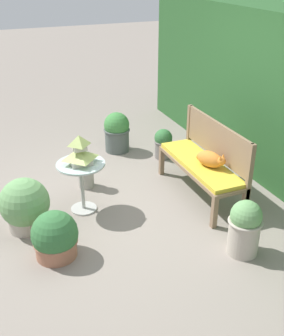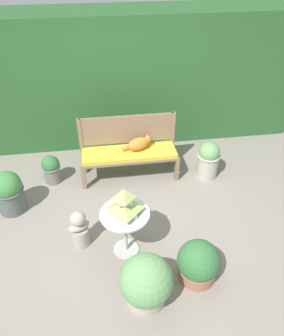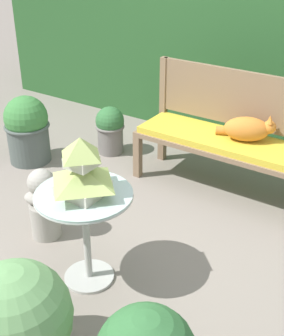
{
  "view_description": "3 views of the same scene",
  "coord_description": "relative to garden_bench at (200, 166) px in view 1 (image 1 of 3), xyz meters",
  "views": [
    {
      "loc": [
        4.21,
        -1.41,
        2.77
      ],
      "look_at": [
        -0.04,
        0.33,
        0.45
      ],
      "focal_mm": 45.0,
      "sensor_mm": 36.0,
      "label": 1
    },
    {
      "loc": [
        -0.29,
        -3.07,
        3.22
      ],
      "look_at": [
        0.25,
        0.59,
        0.48
      ],
      "focal_mm": 35.0,
      "sensor_mm": 36.0,
      "label": 2
    },
    {
      "loc": [
        1.45,
        -2.12,
        2.01
      ],
      "look_at": [
        -0.13,
        0.24,
        0.49
      ],
      "focal_mm": 50.0,
      "sensor_mm": 36.0,
      "label": 3
    }
  ],
  "objects": [
    {
      "name": "potted_plant_patio_mid",
      "position": [
        -0.08,
        -2.16,
        -0.12
      ],
      "size": [
        0.56,
        0.56,
        0.61
      ],
      "color": "#ADA393",
      "rests_on": "ground"
    },
    {
      "name": "pagoda_birdhouse",
      "position": [
        -0.22,
        -1.47,
        0.37
      ],
      "size": [
        0.33,
        0.33,
        0.35
      ],
      "color": "beige",
      "rests_on": "patio_table"
    },
    {
      "name": "patio_table",
      "position": [
        -0.22,
        -1.47,
        0.08
      ],
      "size": [
        0.57,
        0.57,
        0.63
      ],
      "color": "#B7B7B2",
      "rests_on": "ground"
    },
    {
      "name": "potted_plant_hedge_corner",
      "position": [
        -1.71,
        -0.51,
        -0.09
      ],
      "size": [
        0.41,
        0.41,
        0.63
      ],
      "color": "#4C5651",
      "rests_on": "ground"
    },
    {
      "name": "potted_plant_table_near",
      "position": [
        1.21,
        -0.16,
        -0.09
      ],
      "size": [
        0.35,
        0.35,
        0.61
      ],
      "color": "#ADA393",
      "rests_on": "ground"
    },
    {
      "name": "garden_bust",
      "position": [
        -0.76,
        -1.28,
        -0.15
      ],
      "size": [
        0.31,
        0.25,
        0.53
      ],
      "rotation": [
        0.0,
        0.0,
        0.42
      ],
      "color": "#A39E93",
      "rests_on": "ground"
    },
    {
      "name": "potted_plant_path_edge",
      "position": [
        -1.2,
        0.05,
        -0.16
      ],
      "size": [
        0.28,
        0.28,
        0.46
      ],
      "color": "slate",
      "rests_on": "ground"
    },
    {
      "name": "potted_plant_bench_right",
      "position": [
        0.54,
        -1.96,
        -0.18
      ],
      "size": [
        0.48,
        0.48,
        0.51
      ],
      "color": "#9E664C",
      "rests_on": "ground"
    },
    {
      "name": "cat",
      "position": [
        0.15,
        0.04,
        0.16
      ],
      "size": [
        0.47,
        0.31,
        0.21
      ],
      "rotation": [
        0.0,
        0.0,
        0.41
      ],
      "color": "orange",
      "rests_on": "garden_bench"
    },
    {
      "name": "garden_bench",
      "position": [
        0.0,
        0.0,
        0.0
      ],
      "size": [
        1.48,
        0.46,
        0.47
      ],
      "color": "#7F664C",
      "rests_on": "ground"
    },
    {
      "name": "bench_backrest",
      "position": [
        0.0,
        0.21,
        0.28
      ],
      "size": [
        1.48,
        0.06,
        0.96
      ],
      "color": "#7F664C",
      "rests_on": "ground"
    },
    {
      "name": "ground",
      "position": [
        -0.12,
        -1.05,
        -0.41
      ],
      "size": [
        30.0,
        30.0,
        0.0
      ],
      "primitive_type": "plane",
      "color": "gray"
    }
  ]
}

